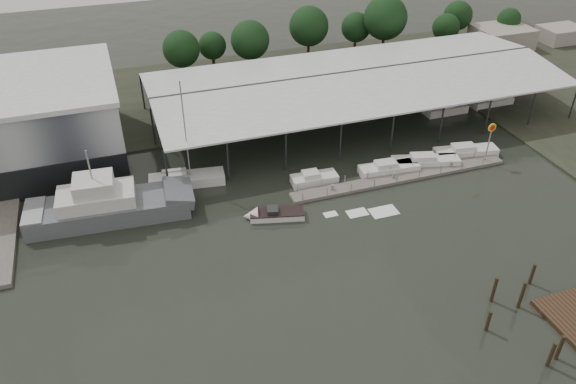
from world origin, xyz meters
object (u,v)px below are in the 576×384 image
object	(u,v)px
grey_trawler	(109,205)
speedboat_underway	(272,215)
white_sailboat	(186,179)
shell_fuel_sign	(490,135)

from	to	relation	value
grey_trawler	speedboat_underway	size ratio (longest dim) A/B	1.04
grey_trawler	white_sailboat	world-z (taller)	white_sailboat
shell_fuel_sign	grey_trawler	size ratio (longest dim) A/B	0.31
shell_fuel_sign	white_sailboat	distance (m)	37.72
grey_trawler	speedboat_underway	xyz separation A→B (m)	(16.65, -5.87, -1.19)
shell_fuel_sign	white_sailboat	world-z (taller)	white_sailboat
shell_fuel_sign	white_sailboat	bearing A→B (deg)	168.65
shell_fuel_sign	speedboat_underway	distance (m)	29.47
shell_fuel_sign	speedboat_underway	xyz separation A→B (m)	(-29.15, -2.41, -3.53)
grey_trawler	speedboat_underway	world-z (taller)	grey_trawler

